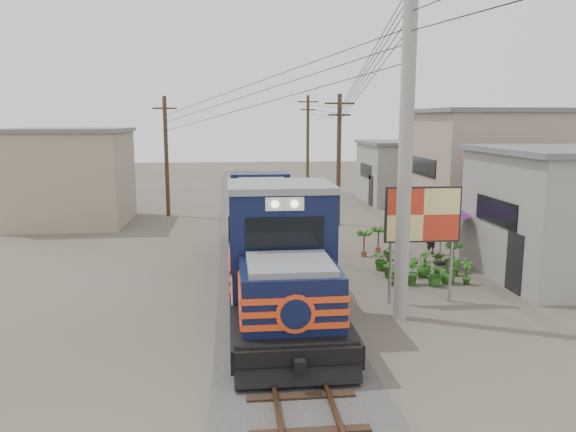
{
  "coord_description": "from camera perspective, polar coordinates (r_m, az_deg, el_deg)",
  "views": [
    {
      "loc": [
        -1.37,
        -15.62,
        5.69
      ],
      "look_at": [
        0.75,
        4.42,
        2.2
      ],
      "focal_mm": 35.0,
      "sensor_mm": 36.0,
      "label": 1
    }
  ],
  "objects": [
    {
      "name": "track",
      "position": [
        26.23,
        -2.92,
        -2.14
      ],
      "size": [
        1.15,
        70.0,
        0.12
      ],
      "color": "#51331E",
      "rests_on": "ground"
    },
    {
      "name": "market_umbrella",
      "position": [
        22.73,
        15.38,
        0.8
      ],
      "size": [
        2.71,
        2.71,
        2.57
      ],
      "rotation": [
        0.0,
        0.0,
        0.18
      ],
      "color": "black",
      "rests_on": "ground"
    },
    {
      "name": "vendor",
      "position": [
        24.63,
        14.29,
        -2.03
      ],
      "size": [
        0.66,
        0.61,
        1.52
      ],
      "primitive_type": "imported",
      "rotation": [
        0.0,
        0.0,
        3.71
      ],
      "color": "black",
      "rests_on": "ground"
    },
    {
      "name": "utility_pole_main",
      "position": [
        15.9,
        11.88,
        7.13
      ],
      "size": [
        0.4,
        0.4,
        10.0
      ],
      "color": "#9E9B93",
      "rests_on": "ground"
    },
    {
      "name": "plant_nursery",
      "position": [
        20.8,
        12.73,
        -4.98
      ],
      "size": [
        3.15,
        3.18,
        1.07
      ],
      "color": "#2B641C",
      "rests_on": "ground"
    },
    {
      "name": "shophouse_back",
      "position": [
        39.76,
        12.14,
        4.44
      ],
      "size": [
        6.3,
        6.3,
        4.2
      ],
      "color": "gray",
      "rests_on": "ground"
    },
    {
      "name": "ground",
      "position": [
        16.68,
        -0.99,
        -10.12
      ],
      "size": [
        120.0,
        120.0,
        0.0
      ],
      "primitive_type": "plane",
      "color": "#473F35",
      "rests_on": "ground"
    },
    {
      "name": "wooden_pole_far",
      "position": [
        44.09,
        2.02,
        7.54
      ],
      "size": [
        1.6,
        0.24,
        7.5
      ],
      "color": "#4C3826",
      "rests_on": "ground"
    },
    {
      "name": "wooden_pole_left",
      "position": [
        33.88,
        -12.26,
        6.2
      ],
      "size": [
        1.6,
        0.24,
        7.0
      ],
      "color": "#4C3826",
      "rests_on": "ground"
    },
    {
      "name": "wooden_pole_mid",
      "position": [
        30.26,
        5.18,
        5.97
      ],
      "size": [
        1.6,
        0.24,
        7.0
      ],
      "color": "#4C3826",
      "rests_on": "ground"
    },
    {
      "name": "power_lines",
      "position": [
        24.22,
        -3.22,
        14.25
      ],
      "size": [
        9.65,
        19.0,
        3.3
      ],
      "color": "black",
      "rests_on": "ground"
    },
    {
      "name": "shophouse_mid",
      "position": [
        31.02,
        20.6,
        4.43
      ],
      "size": [
        8.4,
        7.35,
        6.2
      ],
      "color": "gray",
      "rests_on": "ground"
    },
    {
      "name": "locomotive",
      "position": [
        18.99,
        -1.78,
        -2.35
      ],
      "size": [
        2.85,
        15.5,
        3.84
      ],
      "color": "black",
      "rests_on": "ground"
    },
    {
      "name": "shophouse_left",
      "position": [
        32.92,
        -21.27,
        3.79
      ],
      "size": [
        6.3,
        6.3,
        5.2
      ],
      "color": "gray",
      "rests_on": "ground"
    },
    {
      "name": "billboard",
      "position": [
        17.7,
        13.54,
        -0.15
      ],
      "size": [
        2.37,
        0.18,
        3.66
      ],
      "rotation": [
        0.0,
        0.0,
        -0.02
      ],
      "color": "#99999E",
      "rests_on": "ground"
    },
    {
      "name": "ballast",
      "position": [
        26.27,
        -2.92,
        -2.52
      ],
      "size": [
        3.6,
        70.0,
        0.16
      ],
      "primitive_type": "cube",
      "color": "#595651",
      "rests_on": "ground"
    }
  ]
}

